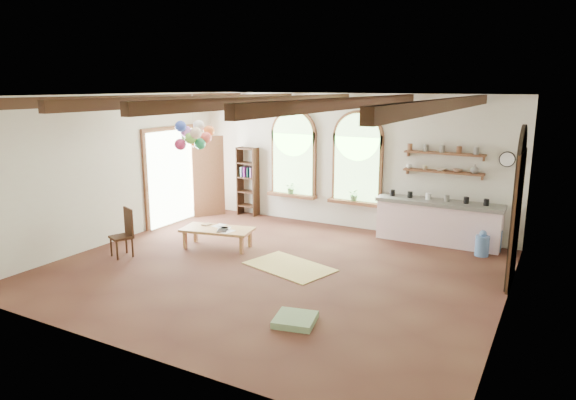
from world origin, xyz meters
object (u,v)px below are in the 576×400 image
Objects in this scene: side_chair at (123,243)px; balloon_cluster at (194,135)px; kitchen_counter at (438,222)px; coffee_table at (217,231)px.

balloon_cluster is (0.63, 1.58, 2.05)m from side_chair.
balloon_cluster reaches higher than kitchen_counter.
balloon_cluster is at bearing 163.79° from coffee_table.
side_chair reaches higher than coffee_table.
balloon_cluster is (-4.71, -2.40, 1.86)m from kitchen_counter.
balloon_cluster is (-0.70, 0.20, 1.96)m from coffee_table.
kitchen_counter is at bearing 36.65° from side_chair.
coffee_table is 1.39× the size of balloon_cluster.
kitchen_counter is at bearing 32.99° from coffee_table.
kitchen_counter is 4.78m from coffee_table.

